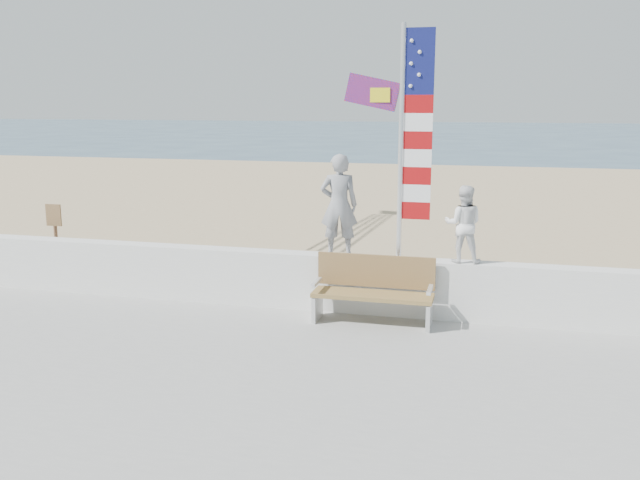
% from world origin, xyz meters
% --- Properties ---
extents(ground, '(220.00, 220.00, 0.00)m').
position_xyz_m(ground, '(0.00, 0.00, 0.00)').
color(ground, '#335066').
rests_on(ground, ground).
extents(sand, '(90.00, 40.00, 0.08)m').
position_xyz_m(sand, '(0.00, 9.00, 0.04)').
color(sand, tan).
rests_on(sand, ground).
extents(seawall, '(30.00, 0.35, 0.90)m').
position_xyz_m(seawall, '(0.00, 2.00, 0.63)').
color(seawall, silver).
rests_on(seawall, boardwalk).
extents(adult, '(0.65, 0.49, 1.60)m').
position_xyz_m(adult, '(0.45, 2.00, 1.88)').
color(adult, gray).
rests_on(adult, seawall).
extents(child, '(0.57, 0.45, 1.16)m').
position_xyz_m(child, '(2.36, 2.00, 1.66)').
color(child, white).
rests_on(child, seawall).
extents(bench, '(1.80, 0.57, 1.00)m').
position_xyz_m(bench, '(1.10, 1.55, 0.69)').
color(bench, olive).
rests_on(bench, boardwalk).
extents(flag, '(0.50, 0.08, 3.50)m').
position_xyz_m(flag, '(1.53, 2.00, 2.99)').
color(flag, silver).
rests_on(flag, seawall).
extents(parafoil_kite, '(0.97, 0.29, 0.66)m').
position_xyz_m(parafoil_kite, '(0.70, 3.65, 3.61)').
color(parafoil_kite, red).
rests_on(parafoil_kite, ground).
extents(sign, '(0.32, 0.07, 1.46)m').
position_xyz_m(sign, '(-5.34, 2.96, 0.94)').
color(sign, brown).
rests_on(sign, sand).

